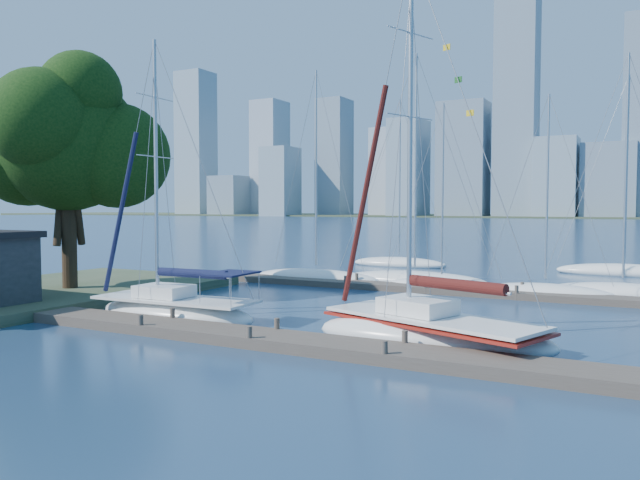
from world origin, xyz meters
The scene contains 15 objects.
ground centered at (0.00, 0.00, 0.00)m, with size 700.00×700.00×0.00m, color #17324C.
near_dock centered at (0.00, 0.00, 0.20)m, with size 26.00×2.00×0.40m, color #483E35.
far_dock centered at (2.00, 16.00, 0.18)m, with size 30.00×1.80×0.36m, color #483E35.
shore centered at (-17.00, 3.00, 0.25)m, with size 12.00×22.00×0.50m, color #38472D.
far_shore centered at (0.00, 320.00, 0.00)m, with size 800.00×100.00×1.50m, color #38472D.
tree centered at (-15.79, 4.98, 8.65)m, with size 10.12×9.21×13.01m.
sailboat_navy centered at (-6.11, 2.32, 1.01)m, with size 8.14×2.91×12.72m.
sailboat_maroon centered at (5.30, 2.75, 1.13)m, with size 9.17×5.56×14.64m.
bg_boat_0 centered at (-7.29, 17.58, 0.28)m, with size 9.25×5.55×14.19m.
bg_boat_1 centered at (-0.99, 19.10, 0.29)m, with size 9.92×5.33×14.90m.
bg_boat_2 centered at (1.33, 17.24, 0.24)m, with size 6.97×2.23×11.31m.
bg_boat_3 centered at (7.17, 17.19, 0.25)m, with size 7.50×4.25×11.35m.
bg_boat_4 centered at (10.94, 18.68, 0.28)m, with size 8.28×3.28×13.47m.
bg_boat_6 centered at (-6.20, 30.15, 0.27)m, with size 8.33×5.20×14.05m.
bg_boat_7 centered at (10.61, 31.23, 0.28)m, with size 9.55×5.41×14.69m.
Camera 1 is at (12.09, -18.56, 4.89)m, focal length 35.00 mm.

